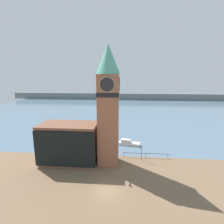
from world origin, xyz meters
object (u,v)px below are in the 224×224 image
mooring_bollard_near (130,184)px  lamp_post (142,150)px  pier_building (69,143)px  boat_near (129,143)px  clock_tower (108,103)px

mooring_bollard_near → lamp_post: bearing=74.3°
pier_building → boat_near: 17.80m
clock_tower → boat_near: size_ratio=4.14×
pier_building → lamp_post: size_ratio=3.35×
mooring_bollard_near → lamp_post: (2.78, 9.90, 2.33)m
boat_near → lamp_post: bearing=-62.2°
pier_building → boat_near: size_ratio=2.06×
boat_near → pier_building: bearing=-131.0°
pier_building → mooring_bollard_near: (13.59, -8.02, -4.16)m
clock_tower → pier_building: clock_tower is taller
mooring_bollard_near → boat_near: bearing=90.2°
lamp_post → boat_near: bearing=107.5°
clock_tower → mooring_bollard_near: 16.30m
clock_tower → pier_building: size_ratio=2.01×
pier_building → lamp_post: (16.37, 1.88, -1.82)m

